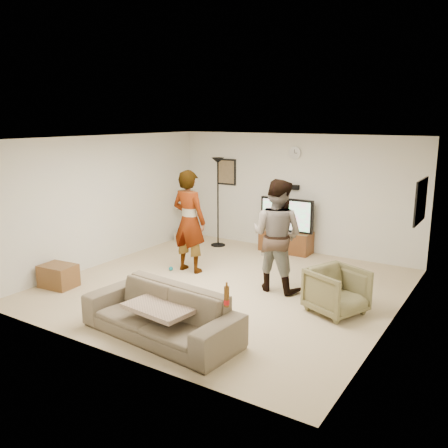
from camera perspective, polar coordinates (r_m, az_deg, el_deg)
The scene contains 24 objects.
floor at distance 8.19m, azimuth 0.20°, elevation -7.56°, with size 5.50×5.50×0.02m, color tan.
ceiling at distance 7.69m, azimuth 0.22°, elevation 10.34°, with size 5.50×5.50×0.02m, color white.
wall_back at distance 10.24m, azimuth 8.45°, elevation 3.71°, with size 5.50×0.04×2.50m, color silver.
wall_front at distance 5.77m, azimuth -14.51°, elevation -3.58°, with size 5.50×0.04×2.50m, color silver.
wall_left at distance 9.57m, azimuth -13.89°, elevation 2.85°, with size 0.04×5.50×2.50m, color silver.
wall_right at distance 6.83m, azimuth 20.16°, elevation -1.45°, with size 0.04×5.50×2.50m, color silver.
wall_clock at distance 10.12m, azimuth 8.54°, elevation 8.45°, with size 0.26×0.26×0.04m, color white.
wall_speaker at distance 10.17m, azimuth 8.33°, elevation 4.39°, with size 0.25×0.10×0.10m, color black.
picture_back at distance 10.97m, azimuth 0.29°, elevation 6.29°, with size 0.42×0.03×0.52m, color brown.
picture_right at distance 8.32m, azimuth 22.57°, elevation 2.55°, with size 0.03×0.78×0.62m, color #F48D4F.
tv_stand at distance 10.25m, azimuth 7.45°, elevation -2.07°, with size 1.11×0.45×0.46m, color #4A2813.
console_box at distance 10.00m, azimuth 5.87°, elevation -3.56°, with size 0.40×0.30×0.07m, color #B7B7B7.
tv at distance 10.12m, azimuth 7.55°, elevation 1.12°, with size 1.18×0.08×0.70m, color black.
tv_screen at distance 10.08m, azimuth 7.44°, elevation 1.07°, with size 1.09×0.01×0.62m, color #4ADC82.
floor_lamp at distance 10.49m, azimuth -0.74°, elevation 2.61°, with size 0.32×0.32×1.97m, color black.
cat_tree at distance 11.02m, azimuth -4.67°, elevation 1.05°, with size 0.39×0.39×1.21m, color tan.
person_left at distance 8.76m, azimuth -4.22°, elevation 0.32°, with size 0.70×0.46×1.91m, color #AFB1BB.
person_right at distance 7.83m, azimuth 6.37°, elevation -1.37°, with size 0.91×0.71×1.87m, color #30497B.
sofa at distance 6.36m, azimuth -7.63°, elevation -10.61°, with size 2.22×0.87×0.65m, color brown.
throw_blanket at distance 6.28m, azimuth -7.30°, elevation -9.77°, with size 0.90×0.70×0.06m, color tan.
beer_bottle at distance 5.63m, azimuth 0.32°, elevation -8.72°, with size 0.06×0.06×0.25m, color #5E360F.
armchair at distance 7.20m, azimuth 13.41°, elevation -7.86°, with size 0.73×0.75×0.68m, color brown.
side_table at distance 8.58m, azimuth -19.31°, elevation -5.91°, with size 0.58×0.43×0.39m, color brown.
toy_ball at distance 9.03m, azimuth -6.41°, elevation -5.35°, with size 0.08×0.08×0.08m, color #0E6F80.
Camera 1 is at (4.09, -6.50, 2.83)m, focal length 37.99 mm.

